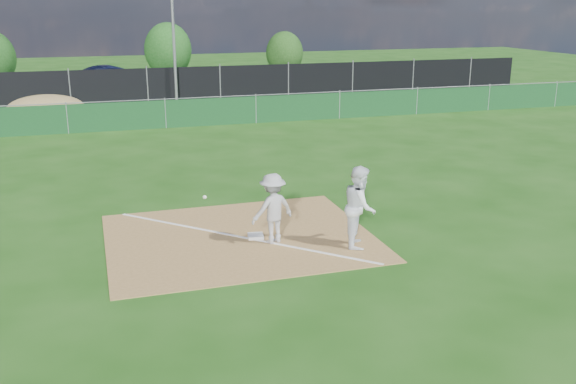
# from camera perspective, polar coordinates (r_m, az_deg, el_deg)

# --- Properties ---
(ground) EXTENTS (90.00, 90.00, 0.00)m
(ground) POSITION_cam_1_polar(r_m,az_deg,el_deg) (23.40, -9.31, 3.42)
(ground) COLOR #19490F
(ground) RESTS_ON ground
(infield_dirt) EXTENTS (6.00, 5.00, 0.02)m
(infield_dirt) POSITION_cam_1_polar(r_m,az_deg,el_deg) (14.88, -4.31, -4.04)
(infield_dirt) COLOR olive
(infield_dirt) RESTS_ON ground
(foul_line) EXTENTS (5.01, 5.01, 0.01)m
(foul_line) POSITION_cam_1_polar(r_m,az_deg,el_deg) (14.88, -4.32, -3.98)
(foul_line) COLOR white
(foul_line) RESTS_ON infield_dirt
(green_fence) EXTENTS (44.00, 0.05, 1.20)m
(green_fence) POSITION_cam_1_polar(r_m,az_deg,el_deg) (28.15, -10.84, 6.81)
(green_fence) COLOR #103B1A
(green_fence) RESTS_ON ground
(dirt_mound) EXTENTS (3.38, 2.60, 1.17)m
(dirt_mound) POSITION_cam_1_polar(r_m,az_deg,el_deg) (31.51, -20.72, 7.03)
(dirt_mound) COLOR olive
(dirt_mound) RESTS_ON ground
(black_fence) EXTENTS (46.00, 0.04, 1.80)m
(black_fence) POSITION_cam_1_polar(r_m,az_deg,el_deg) (35.99, -12.39, 9.28)
(black_fence) COLOR black
(black_fence) RESTS_ON ground
(parking_lot) EXTENTS (46.00, 9.00, 0.01)m
(parking_lot) POSITION_cam_1_polar(r_m,az_deg,el_deg) (41.05, -12.96, 8.84)
(parking_lot) COLOR black
(parking_lot) RESTS_ON ground
(light_pole) EXTENTS (0.16, 0.16, 8.00)m
(light_pole) POSITION_cam_1_polar(r_m,az_deg,el_deg) (35.61, -10.18, 14.34)
(light_pole) COLOR slate
(light_pole) RESTS_ON ground
(first_base) EXTENTS (0.40, 0.40, 0.07)m
(first_base) POSITION_cam_1_polar(r_m,az_deg,el_deg) (14.81, -2.89, -3.93)
(first_base) COLOR white
(first_base) RESTS_ON infield_dirt
(play_at_first) EXTENTS (2.19, 0.87, 1.59)m
(play_at_first) POSITION_cam_1_polar(r_m,az_deg,el_deg) (14.28, -1.37, -1.47)
(play_at_first) COLOR #BCBCBE
(play_at_first) RESTS_ON infield_dirt
(runner) EXTENTS (0.97, 1.08, 1.82)m
(runner) POSITION_cam_1_polar(r_m,az_deg,el_deg) (14.19, 6.40, -1.28)
(runner) COLOR white
(runner) RESTS_ON ground
(car_left) EXTENTS (4.20, 2.94, 1.33)m
(car_left) POSITION_cam_1_polar(r_m,az_deg,el_deg) (40.33, -19.55, 9.15)
(car_left) COLOR #95989C
(car_left) RESTS_ON parking_lot
(car_mid) EXTENTS (5.00, 2.98, 1.56)m
(car_mid) POSITION_cam_1_polar(r_m,az_deg,el_deg) (40.46, -15.22, 9.70)
(car_mid) COLOR black
(car_mid) RESTS_ON parking_lot
(car_right) EXTENTS (4.73, 2.13, 1.34)m
(car_right) POSITION_cam_1_polar(r_m,az_deg,el_deg) (41.01, -3.15, 10.18)
(car_right) COLOR black
(car_right) RESTS_ON parking_lot
(tree_mid) EXTENTS (3.26, 3.26, 3.87)m
(tree_mid) POSITION_cam_1_polar(r_m,az_deg,el_deg) (46.47, -10.62, 12.30)
(tree_mid) COLOR #382316
(tree_mid) RESTS_ON ground
(tree_right) EXTENTS (2.68, 2.68, 3.18)m
(tree_right) POSITION_cam_1_polar(r_m,az_deg,el_deg) (47.67, -0.31, 12.25)
(tree_right) COLOR #382316
(tree_right) RESTS_ON ground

